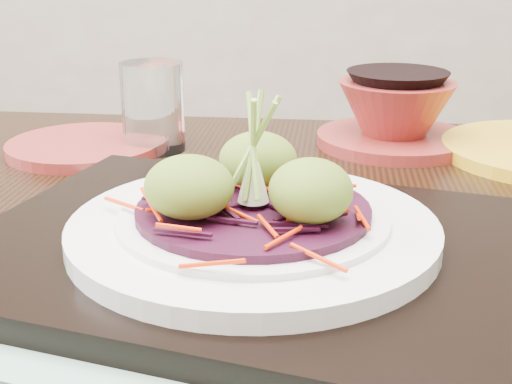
# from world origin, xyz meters

# --- Properties ---
(dining_table) EXTENTS (1.24, 0.84, 0.76)m
(dining_table) POSITION_xyz_m (0.03, -0.07, 0.66)
(dining_table) COLOR black
(dining_table) RESTS_ON ground
(placemat) EXTENTS (0.52, 0.45, 0.00)m
(placemat) POSITION_xyz_m (0.03, -0.09, 0.77)
(placemat) COLOR #83AA99
(placemat) RESTS_ON dining_table
(serving_tray) EXTENTS (0.45, 0.37, 0.02)m
(serving_tray) POSITION_xyz_m (0.03, -0.09, 0.78)
(serving_tray) COLOR black
(serving_tray) RESTS_ON placemat
(white_plate) EXTENTS (0.25, 0.25, 0.02)m
(white_plate) POSITION_xyz_m (0.03, -0.09, 0.79)
(white_plate) COLOR silver
(white_plate) RESTS_ON serving_tray
(cabbage_bed) EXTENTS (0.16, 0.16, 0.01)m
(cabbage_bed) POSITION_xyz_m (0.03, -0.09, 0.81)
(cabbage_bed) COLOR #360A1F
(cabbage_bed) RESTS_ON white_plate
(carrot_julienne) EXTENTS (0.19, 0.19, 0.01)m
(carrot_julienne) POSITION_xyz_m (0.03, -0.09, 0.81)
(carrot_julienne) COLOR red
(carrot_julienne) RESTS_ON cabbage_bed
(guacamole_scoops) EXTENTS (0.14, 0.12, 0.04)m
(guacamole_scoops) POSITION_xyz_m (0.03, -0.09, 0.83)
(guacamole_scoops) COLOR olive
(guacamole_scoops) RESTS_ON cabbage_bed
(scallion_garnish) EXTENTS (0.06, 0.06, 0.09)m
(scallion_garnish) POSITION_xyz_m (0.03, -0.09, 0.85)
(scallion_garnish) COLOR #86AE45
(scallion_garnish) RESTS_ON cabbage_bed
(terracotta_side_plate) EXTENTS (0.19, 0.19, 0.01)m
(terracotta_side_plate) POSITION_xyz_m (-0.17, 0.18, 0.77)
(terracotta_side_plate) COLOR maroon
(terracotta_side_plate) RESTS_ON dining_table
(water_glass) EXTENTS (0.08, 0.08, 0.09)m
(water_glass) POSITION_xyz_m (-0.10, 0.19, 0.81)
(water_glass) COLOR white
(water_glass) RESTS_ON dining_table
(terracotta_bowl_set) EXTENTS (0.18, 0.18, 0.07)m
(terracotta_bowl_set) POSITION_xyz_m (0.16, 0.23, 0.80)
(terracotta_bowl_set) COLOR maroon
(terracotta_bowl_set) RESTS_ON dining_table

